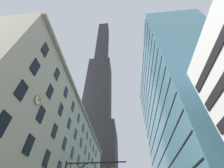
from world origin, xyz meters
name	(u,v)px	position (x,y,z in m)	size (l,w,h in m)	color
station_building	(45,162)	(-19.64, 23.91, 12.60)	(17.96, 59.83, 25.23)	#B2A88E
dark_skyscraper	(98,106)	(-20.09, 80.29, 70.10)	(28.84, 28.84, 227.88)	black
glass_office_midrise	(181,114)	(20.51, 32.94, 29.54)	(19.14, 48.56, 59.09)	teal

